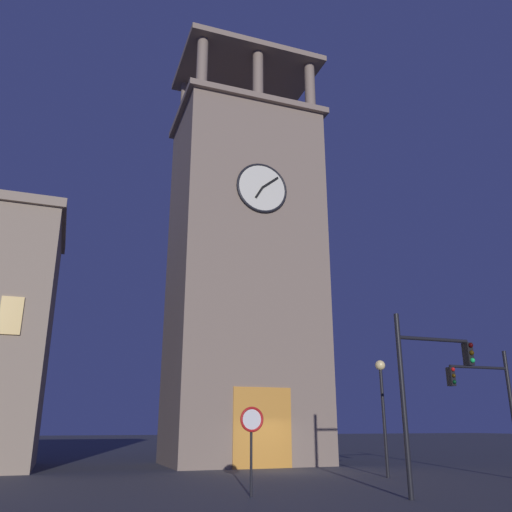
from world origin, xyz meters
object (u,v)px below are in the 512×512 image
Objects in this scene: traffic_signal_mid at (426,379)px; no_horn_sign at (252,426)px; traffic_signal_near at (491,395)px; clocktower at (245,268)px.

traffic_signal_mid is 2.09× the size of no_horn_sign.
traffic_signal_near is 11.21m from no_horn_sign.
traffic_signal_mid is (5.91, 3.61, 0.23)m from traffic_signal_near.
traffic_signal_mid is 5.75m from no_horn_sign.
traffic_signal_mid is at bearing 157.09° from no_horn_sign.
clocktower is at bearing -59.84° from traffic_signal_near.
traffic_signal_mid is at bearing 31.39° from traffic_signal_near.
clocktower is 16.77m from no_horn_sign.
no_horn_sign is at bearing 7.43° from traffic_signal_near.
traffic_signal_near is (-6.88, 11.84, -8.15)m from clocktower.
clocktower is 5.47× the size of traffic_signal_near.
traffic_signal_mid is at bearing 93.58° from clocktower.
clocktower is at bearing -86.42° from traffic_signal_mid.
no_horn_sign is (11.05, 1.44, -1.20)m from traffic_signal_near.
clocktower is 5.08× the size of traffic_signal_mid.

